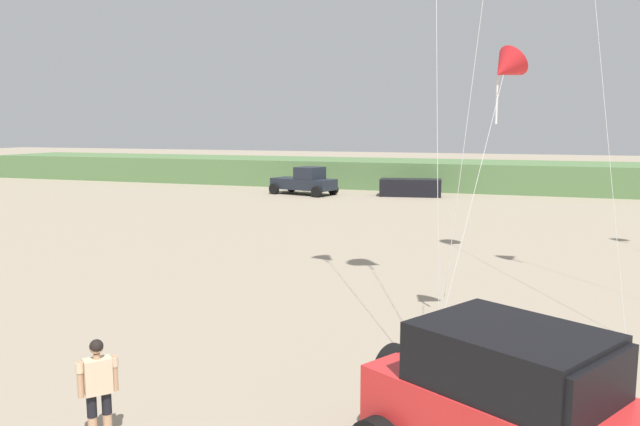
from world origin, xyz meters
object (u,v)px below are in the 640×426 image
(jeep, at_px, (529,413))
(kite_yellow_diamond, at_px, (505,68))
(distant_pickup, at_px, (305,181))
(distant_sedan, at_px, (411,188))
(person_watching, at_px, (98,385))

(jeep, height_order, kite_yellow_diamond, kite_yellow_diamond)
(distant_pickup, xyz_separation_m, kite_yellow_diamond, (14.91, -27.67, 5.13))
(distant_pickup, bearing_deg, distant_sedan, 11.21)
(person_watching, height_order, distant_pickup, distant_pickup)
(distant_sedan, xyz_separation_m, kite_yellow_diamond, (7.60, -29.12, 5.46))
(jeep, distance_m, person_watching, 6.26)
(jeep, relative_size, kite_yellow_diamond, 0.76)
(distant_sedan, height_order, kite_yellow_diamond, kite_yellow_diamond)
(distant_sedan, relative_size, kite_yellow_diamond, 0.64)
(kite_yellow_diamond, bearing_deg, jeep, -82.55)
(person_watching, distance_m, distant_sedan, 35.77)
(kite_yellow_diamond, bearing_deg, distant_sedan, 104.64)
(jeep, height_order, distant_sedan, jeep)
(jeep, height_order, distant_pickup, jeep)
(kite_yellow_diamond, bearing_deg, distant_pickup, 118.31)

